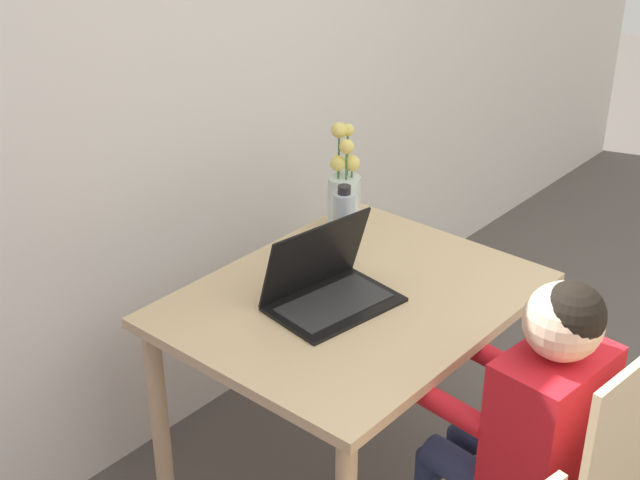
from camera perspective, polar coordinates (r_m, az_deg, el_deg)
The scene contains 6 objects.
wall_back at distance 2.66m, azimuth -9.27°, elevation 11.81°, with size 6.40×0.05×2.50m.
dining_table at distance 2.47m, azimuth 2.09°, elevation -5.47°, with size 0.97×0.76×0.70m.
person_seated at distance 2.15m, azimuth 13.18°, elevation -11.12°, with size 0.33×0.45×1.02m.
laptop at distance 2.36m, azimuth 0.41°, elevation -2.86°, with size 0.36×0.27×0.22m.
flower_vase at distance 2.70m, azimuth 1.55°, elevation 3.04°, with size 0.10×0.10×0.35m.
water_bottle at distance 2.54m, azimuth 1.53°, elevation 0.90°, with size 0.06×0.06×0.24m.
Camera 1 is at (-1.65, 0.26, 1.93)m, focal length 50.00 mm.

